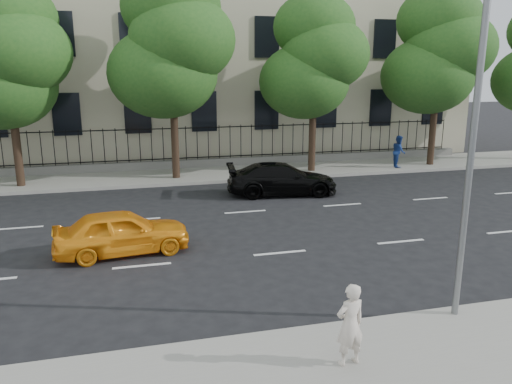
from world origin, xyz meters
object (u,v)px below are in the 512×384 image
(yellow_taxi, at_px, (122,232))
(black_sedan, at_px, (282,179))
(woman_near, at_px, (350,325))
(street_light, at_px, (462,77))

(yellow_taxi, xyz_separation_m, black_sedan, (6.66, 5.64, 0.02))
(yellow_taxi, relative_size, woman_near, 2.51)
(black_sedan, bearing_deg, woman_near, 175.64)
(street_light, bearing_deg, black_sedan, 91.74)
(yellow_taxi, relative_size, black_sedan, 0.82)
(black_sedan, distance_m, woman_near, 13.06)
(yellow_taxi, distance_m, black_sedan, 8.73)
(street_light, xyz_separation_m, black_sedan, (-0.34, 11.06, -4.46))
(street_light, height_order, woman_near, street_light)
(woman_near, bearing_deg, black_sedan, -111.68)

